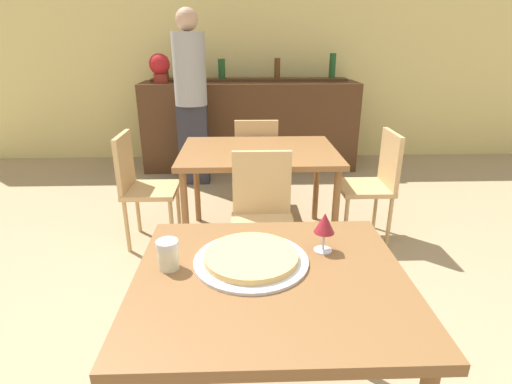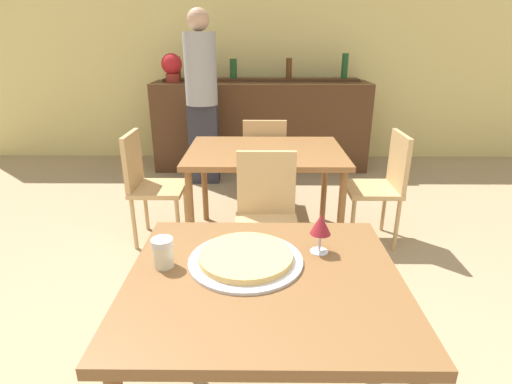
# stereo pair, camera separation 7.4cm
# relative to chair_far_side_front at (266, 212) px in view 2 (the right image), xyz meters

# --- Properties ---
(wall_back) EXTENTS (8.00, 0.05, 2.80)m
(wall_back) POSITION_rel_chair_far_side_front_xyz_m (-0.03, 3.11, 0.89)
(wall_back) COLOR #EAD684
(wall_back) RESTS_ON ground_plane
(dining_table_near) EXTENTS (0.96, 0.85, 0.77)m
(dining_table_near) POSITION_rel_chair_far_side_front_xyz_m (-0.03, -1.14, 0.17)
(dining_table_near) COLOR brown
(dining_table_near) RESTS_ON ground_plane
(dining_table_far) EXTENTS (1.18, 0.87, 0.76)m
(dining_table_far) POSITION_rel_chair_far_side_front_xyz_m (0.00, 0.61, 0.17)
(dining_table_far) COLOR brown
(dining_table_far) RESTS_ON ground_plane
(bar_counter) EXTENTS (2.60, 0.56, 1.06)m
(bar_counter) POSITION_rel_chair_far_side_front_xyz_m (-0.03, 2.61, 0.02)
(bar_counter) COLOR #4C2D19
(bar_counter) RESTS_ON ground_plane
(bar_back_shelf) EXTENTS (2.39, 0.24, 0.32)m
(bar_back_shelf) POSITION_rel_chair_far_side_front_xyz_m (0.00, 2.75, 0.60)
(bar_back_shelf) COLOR #4C2D19
(bar_back_shelf) RESTS_ON bar_counter
(chair_far_side_front) EXTENTS (0.40, 0.40, 0.89)m
(chair_far_side_front) POSITION_rel_chair_far_side_front_xyz_m (0.00, 0.00, 0.00)
(chair_far_side_front) COLOR tan
(chair_far_side_front) RESTS_ON ground_plane
(chair_far_side_back) EXTENTS (0.40, 0.40, 0.89)m
(chair_far_side_back) POSITION_rel_chair_far_side_front_xyz_m (-0.00, 1.21, 0.00)
(chair_far_side_back) COLOR tan
(chair_far_side_back) RESTS_ON ground_plane
(chair_far_side_left) EXTENTS (0.40, 0.40, 0.89)m
(chair_far_side_left) POSITION_rel_chair_far_side_front_xyz_m (-0.92, 0.61, 0.00)
(chair_far_side_left) COLOR tan
(chair_far_side_left) RESTS_ON ground_plane
(chair_far_side_right) EXTENTS (0.40, 0.40, 0.89)m
(chair_far_side_right) POSITION_rel_chair_far_side_front_xyz_m (0.92, 0.61, 0.00)
(chair_far_side_right) COLOR tan
(chair_far_side_right) RESTS_ON ground_plane
(pizza_tray) EXTENTS (0.42, 0.42, 0.04)m
(pizza_tray) POSITION_rel_chair_far_side_front_xyz_m (-0.09, -1.05, 0.28)
(pizza_tray) COLOR silver
(pizza_tray) RESTS_ON dining_table_near
(cheese_shaker) EXTENTS (0.08, 0.08, 0.11)m
(cheese_shaker) POSITION_rel_chair_far_side_front_xyz_m (-0.39, -1.08, 0.32)
(cheese_shaker) COLOR beige
(cheese_shaker) RESTS_ON dining_table_near
(person_standing) EXTENTS (0.34, 0.34, 1.84)m
(person_standing) POSITION_rel_chair_far_side_front_xyz_m (-0.67, 2.03, 0.49)
(person_standing) COLOR #2D2D38
(person_standing) RESTS_ON ground_plane
(wine_glass) EXTENTS (0.08, 0.08, 0.16)m
(wine_glass) POSITION_rel_chair_far_side_front_xyz_m (0.19, -0.97, 0.38)
(wine_glass) COLOR silver
(wine_glass) RESTS_ON dining_table_near
(potted_plant) EXTENTS (0.24, 0.24, 0.33)m
(potted_plant) POSITION_rel_chair_far_side_front_xyz_m (-1.08, 2.56, 0.73)
(potted_plant) COLOR maroon
(potted_plant) RESTS_ON bar_counter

